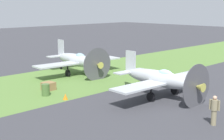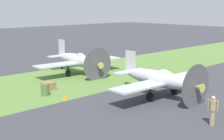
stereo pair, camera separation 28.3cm
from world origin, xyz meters
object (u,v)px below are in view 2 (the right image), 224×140
fuel_drum (45,90)px  supply_crate (48,86)px  airplane_lead (160,79)px  airplane_wingman (78,60)px  runway_marker_cone (65,97)px  ground_crew_chief (213,110)px

fuel_drum → supply_crate: size_ratio=1.00×
airplane_lead → supply_crate: bearing=-55.0°
airplane_wingman → runway_marker_cone: (6.32, 6.39, -1.17)m
airplane_wingman → runway_marker_cone: size_ratio=21.29×
airplane_wingman → runway_marker_cone: bearing=50.2°
supply_crate → runway_marker_cone: bearing=77.7°
airplane_wingman → ground_crew_chief: airplane_wingman is taller
airplane_wingman → fuel_drum: size_ratio=10.41×
airplane_wingman → fuel_drum: bearing=38.6°
airplane_lead → ground_crew_chief: size_ratio=5.33×
fuel_drum → runway_marker_cone: bearing=102.5°
fuel_drum → runway_marker_cone: size_ratio=2.05×
runway_marker_cone → supply_crate: bearing=-102.3°
airplane_lead → supply_crate: size_ratio=10.24×
airplane_lead → airplane_wingman: 10.78m
airplane_lead → fuel_drum: (5.88, -6.25, -0.93)m
airplane_wingman → ground_crew_chief: 16.84m
airplane_wingman → runway_marker_cone: airplane_wingman is taller
supply_crate → runway_marker_cone: 3.26m
airplane_lead → fuel_drum: size_ratio=10.24×
fuel_drum → supply_crate: fuel_drum is taller
fuel_drum → runway_marker_cone: 1.96m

